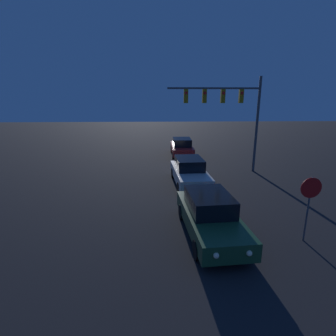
% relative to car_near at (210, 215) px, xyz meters
% --- Properties ---
extents(car_near, '(2.19, 5.00, 1.61)m').
position_rel_car_near_xyz_m(car_near, '(0.00, 0.00, 0.00)').
color(car_near, '#1E4728').
rests_on(car_near, ground_plane).
extents(car_mid, '(2.09, 4.98, 1.61)m').
position_rel_car_near_xyz_m(car_mid, '(-0.04, 6.10, 0.00)').
color(car_mid, beige).
rests_on(car_mid, ground_plane).
extents(car_far, '(1.92, 4.92, 1.61)m').
position_rel_car_near_xyz_m(car_far, '(0.25, 14.39, 0.00)').
color(car_far, '#B21E1E').
rests_on(car_far, ground_plane).
extents(traffic_signal_mast, '(6.32, 0.30, 6.55)m').
position_rel_car_near_xyz_m(traffic_signal_mast, '(2.95, 8.91, 3.81)').
color(traffic_signal_mast, '#4C4C51').
rests_on(traffic_signal_mast, ground_plane).
extents(stop_sign, '(0.75, 0.07, 2.46)m').
position_rel_car_near_xyz_m(stop_sign, '(3.41, -0.63, 0.92)').
color(stop_sign, '#4C4C51').
rests_on(stop_sign, ground_plane).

